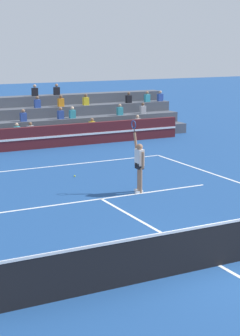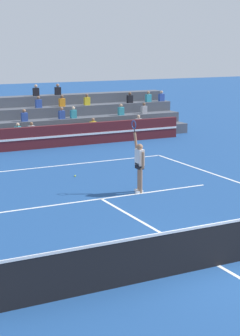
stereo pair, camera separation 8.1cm
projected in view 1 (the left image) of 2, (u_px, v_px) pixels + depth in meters
The scene contains 6 objects.
ground_plane at pixel (219, 266), 13.06m from camera, with size 120.00×120.00×0.00m, color navy.
court_lines at pixel (219, 265), 13.06m from camera, with size 11.10×23.90×0.01m.
tennis_net at pixel (220, 243), 12.94m from camera, with size 12.00×0.10×1.10m.
sponsor_banner_wall at pixel (15, 139), 26.85m from camera, with size 18.00×0.26×1.10m.
tennis_player at pixel (139, 164), 19.27m from camera, with size 0.34×0.92×2.50m.
tennis_ball at pixel (75, 176), 21.70m from camera, with size 0.07×0.07×0.07m, color #C6DB33.
Camera 1 is at (-7.66, -9.83, 5.07)m, focal length 60.00 mm.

